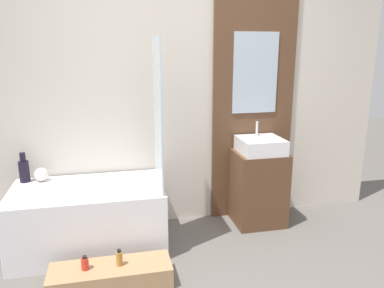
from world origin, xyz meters
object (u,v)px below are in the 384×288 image
bottle_soap_secondary (119,258)px  vase_tall_dark (24,170)px  vase_round_light (41,175)px  wooden_step_bench (111,276)px  bottle_soap_primary (85,263)px  sink (261,145)px  bathtub (89,217)px

bottle_soap_secondary → vase_tall_dark: bearing=131.4°
vase_round_light → bottle_soap_secondary: (0.63, -0.85, -0.40)m
wooden_step_bench → vase_tall_dark: bearing=128.9°
bottle_soap_primary → bottle_soap_secondary: bottle_soap_secondary is taller
sink → vase_tall_dark: size_ratio=1.53×
wooden_step_bench → bottle_soap_primary: bearing=180.0°
wooden_step_bench → bottle_soap_primary: (-0.18, 0.00, 0.12)m
vase_round_light → bottle_soap_secondary: size_ratio=0.95×
bathtub → bottle_soap_primary: bathtub is taller
bathtub → wooden_step_bench: bearing=-74.6°
vase_round_light → bottle_soap_primary: vase_round_light is taller
vase_round_light → bottle_soap_secondary: vase_round_light is taller
bathtub → bottle_soap_secondary: bathtub is taller
sink → bottle_soap_primary: size_ratio=3.85×
sink → vase_round_light: (-2.00, 0.12, -0.18)m
vase_tall_dark → vase_round_light: vase_tall_dark is taller
bathtub → bottle_soap_secondary: size_ratio=9.92×
sink → wooden_step_bench: bearing=-152.9°
bottle_soap_primary → sink: bearing=24.6°
vase_round_light → wooden_step_bench: bearing=-56.6°
vase_tall_dark → vase_round_light: bearing=-6.9°
wooden_step_bench → vase_round_light: bearing=123.4°
bathtub → bottle_soap_primary: size_ratio=12.01×
vase_tall_dark → bottle_soap_primary: size_ratio=2.51×
vase_tall_dark → bottle_soap_primary: (0.52, -0.87, -0.45)m
bathtub → wooden_step_bench: bathtub is taller
sink → vase_round_light: bearing=176.7°
bottle_soap_primary → bottle_soap_secondary: bearing=0.0°
bathtub → bottle_soap_secondary: 0.65m
bathtub → vase_round_light: 0.57m
vase_tall_dark → bathtub: bearing=-26.4°
bathtub → bottle_soap_primary: 0.61m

